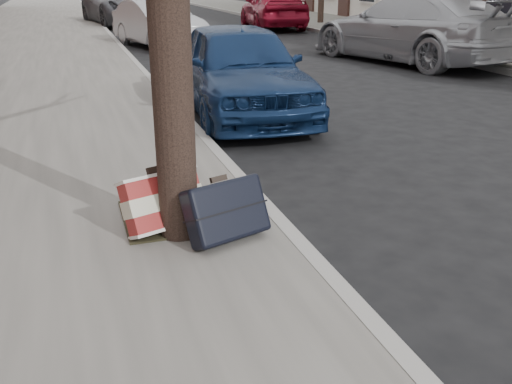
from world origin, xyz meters
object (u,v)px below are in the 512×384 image
object	(u,v)px
car_near_front	(239,69)
car_near_mid	(158,24)
suitcase_red	(163,202)
suitcase_navy	(226,210)

from	to	relation	value
car_near_front	car_near_mid	distance (m)	8.62
suitcase_red	car_near_mid	bearing A→B (deg)	61.35
suitcase_navy	car_near_mid	xyz separation A→B (m)	(1.58, 12.88, 0.28)
suitcase_navy	car_near_mid	size ratio (longest dim) A/B	0.15
suitcase_navy	car_near_mid	bearing A→B (deg)	64.10
suitcase_red	car_near_mid	size ratio (longest dim) A/B	0.15
car_near_front	suitcase_red	bearing A→B (deg)	-110.71
car_near_front	car_near_mid	size ratio (longest dim) A/B	1.00
suitcase_navy	car_near_mid	world-z (taller)	car_near_mid
suitcase_red	car_near_mid	xyz separation A→B (m)	(1.98, 12.56, 0.29)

